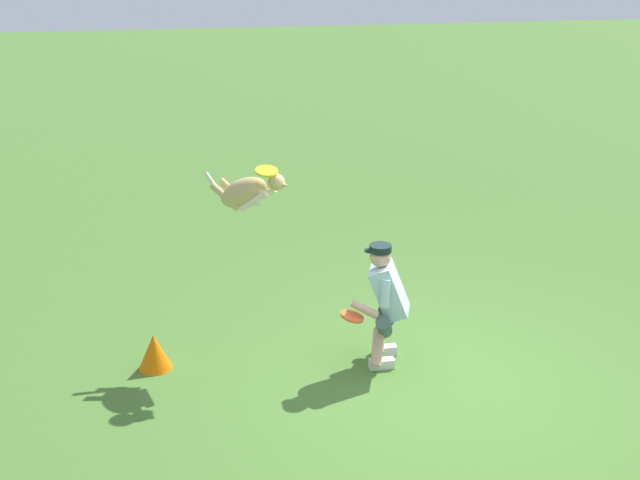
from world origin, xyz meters
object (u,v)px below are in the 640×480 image
at_px(person, 385,300).
at_px(frisbee_held, 352,316).
at_px(frisbee_flying, 267,171).
at_px(training_cone, 154,352).
at_px(dog, 247,192).

distance_m(person, frisbee_held, 0.40).
distance_m(frisbee_flying, training_cone, 2.17).
distance_m(person, frisbee_flying, 1.76).
bearing_deg(person, frisbee_held, 38.35).
xyz_separation_m(person, dog, (1.30, -0.62, 1.02)).
xyz_separation_m(person, frisbee_held, (0.37, 0.12, -0.09)).
bearing_deg(training_cone, person, 173.15).
xyz_separation_m(dog, frisbee_held, (-0.93, 0.74, -1.11)).
relative_size(frisbee_held, training_cone, 0.64).
relative_size(dog, training_cone, 2.20).
bearing_deg(person, frisbee_flying, -1.96).
bearing_deg(training_cone, frisbee_flying, -172.01).
relative_size(dog, frisbee_held, 3.47).
bearing_deg(dog, frisbee_flying, -7.12).
bearing_deg(frisbee_held, frisbee_flying, -37.23).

